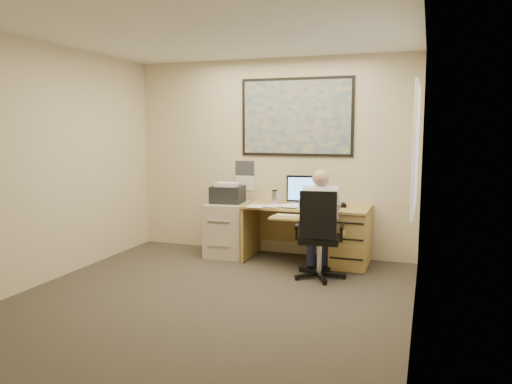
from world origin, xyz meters
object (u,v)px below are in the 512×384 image
(person, at_px, (320,224))
(desk, at_px, (332,230))
(filing_cabinet, at_px, (228,224))
(office_chair, at_px, (318,253))

(person, bearing_deg, desk, 73.68)
(filing_cabinet, distance_m, office_chair, 1.57)
(filing_cabinet, bearing_deg, desk, -3.64)
(office_chair, height_order, person, person)
(office_chair, bearing_deg, filing_cabinet, 148.23)
(office_chair, relative_size, person, 0.83)
(desk, height_order, person, person)
(desk, relative_size, person, 1.26)
(filing_cabinet, bearing_deg, office_chair, -30.10)
(desk, distance_m, person, 0.65)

